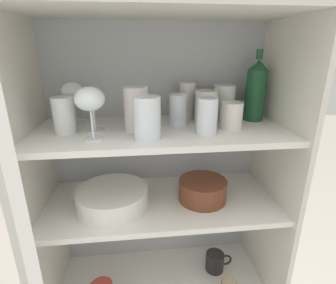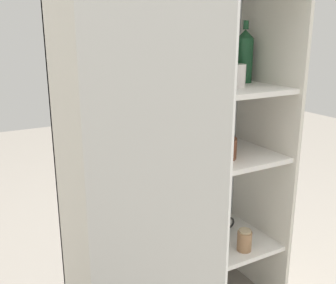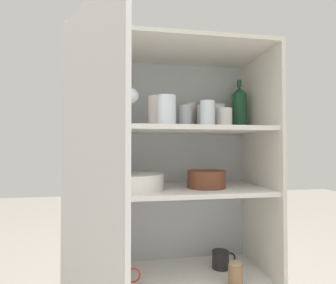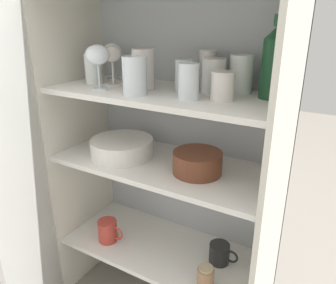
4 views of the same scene
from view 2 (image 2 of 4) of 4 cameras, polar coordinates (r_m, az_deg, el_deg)
cupboard_back_panel at (r=1.73m, az=-1.55°, el=-2.05°), size 0.89×0.02×1.34m
cupboard_side_left at (r=1.41m, az=-13.72°, el=-6.82°), size 0.02×0.41×1.34m
cupboard_side_right at (r=1.82m, az=13.63°, el=-1.56°), size 0.02×0.41×1.34m
shelf_board_lower at (r=1.74m, az=1.67°, el=-16.02°), size 0.86×0.37×0.02m
shelf_board_middle at (r=1.56m, az=1.79°, el=-3.27°), size 0.86×0.37×0.02m
shelf_board_upper at (r=1.49m, az=1.89°, el=7.07°), size 0.86×0.37×0.02m
cupboard_door at (r=1.11m, az=-2.43°, el=-12.90°), size 0.24×0.39×1.34m
tumbler_glass_0 at (r=1.66m, az=3.03°, el=10.70°), size 0.07×0.07×0.14m
tumbler_glass_1 at (r=1.63m, az=6.09°, el=10.19°), size 0.08×0.08×0.12m
tumbler_glass_2 at (r=1.44m, az=-0.89°, el=10.05°), size 0.08×0.08×0.14m
tumbler_glass_3 at (r=1.51m, az=8.06°, el=9.61°), size 0.07×0.07×0.12m
tumbler_glass_4 at (r=1.55m, az=3.31°, el=9.83°), size 0.06×0.06×0.11m
tumbler_glass_5 at (r=1.60m, az=9.86°, el=9.47°), size 0.08×0.08×0.09m
tumbler_glass_6 at (r=1.38m, az=2.32°, el=9.44°), size 0.08×0.08×0.13m
tumbler_glass_7 at (r=1.34m, az=-9.41°, el=8.81°), size 0.07×0.07×0.12m
tumbler_glass_8 at (r=1.71m, az=7.43°, el=10.64°), size 0.08×0.08×0.13m
wine_glass_0 at (r=1.44m, az=-10.62°, el=11.39°), size 0.08×0.08×0.15m
wine_glass_1 at (r=1.30m, az=-4.00°, el=11.47°), size 0.09×0.09×0.16m
wine_glass_2 at (r=1.37m, az=-5.91°, el=11.30°), size 0.07×0.07×0.15m
wine_bottle at (r=1.76m, az=11.02°, el=12.18°), size 0.07×0.07×0.26m
plate_stack_white at (r=1.45m, az=-3.78°, el=-2.97°), size 0.26×0.26×0.07m
mixing_bowl_large at (r=1.62m, az=6.79°, el=-0.70°), size 0.18×0.18×0.08m
coffee_mug_primary at (r=1.86m, az=7.68°, el=-12.01°), size 0.12×0.08×0.08m
coffee_mug_extra_1 at (r=1.55m, az=-4.61°, el=-17.79°), size 0.13×0.09×0.10m
storage_jar at (r=1.76m, az=11.03°, el=-13.82°), size 0.06×0.06×0.10m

